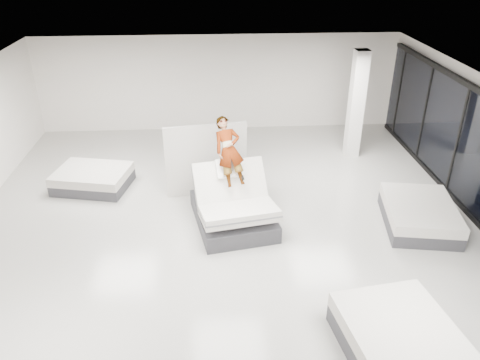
{
  "coord_description": "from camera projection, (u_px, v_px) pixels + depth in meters",
  "views": [
    {
      "loc": [
        -0.27,
        -8.42,
        6.06
      ],
      "look_at": [
        0.36,
        1.13,
        1.0
      ],
      "focal_mm": 35.0,
      "sensor_mm": 36.0,
      "label": 1
    }
  ],
  "objects": [
    {
      "name": "room",
      "position": [
        226.0,
        180.0,
        9.53
      ],
      "size": [
        14.0,
        14.04,
        3.2
      ],
      "color": "#B0AEA6",
      "rests_on": "ground"
    },
    {
      "name": "flat_bed_right_far",
      "position": [
        419.0,
        215.0,
        10.85
      ],
      "size": [
        1.84,
        2.25,
        0.56
      ],
      "color": "#39393E",
      "rests_on": "floor"
    },
    {
      "name": "flat_bed_left_far",
      "position": [
        93.0,
        179.0,
        12.49
      ],
      "size": [
        2.11,
        1.75,
        0.51
      ],
      "color": "#39393E",
      "rests_on": "floor"
    },
    {
      "name": "divider_panel",
      "position": [
        206.0,
        160.0,
        11.9
      ],
      "size": [
        2.08,
        0.41,
        1.9
      ],
      "primitive_type": "cube",
      "rotation": [
        0.0,
        0.0,
        0.15
      ],
      "color": "silver",
      "rests_on": "floor"
    },
    {
      "name": "flat_bed_right_near",
      "position": [
        403.0,
        347.0,
        7.35
      ],
      "size": [
        1.97,
        2.44,
        0.61
      ],
      "color": "#39393E",
      "rests_on": "floor"
    },
    {
      "name": "hero_bed",
      "position": [
        233.0,
        207.0,
        10.83
      ],
      "size": [
        2.06,
        2.49,
        1.49
      ],
      "color": "#39393E",
      "rests_on": "floor"
    },
    {
      "name": "column",
      "position": [
        356.0,
        105.0,
        13.73
      ],
      "size": [
        0.4,
        0.4,
        3.2
      ],
      "primitive_type": "cube",
      "color": "white",
      "rests_on": "floor"
    },
    {
      "name": "person",
      "position": [
        229.0,
        165.0,
        10.69
      ],
      "size": [
        0.87,
        1.67,
        1.15
      ],
      "primitive_type": "imported",
      "rotation": [
        1.04,
        0.0,
        0.19
      ],
      "color": "slate",
      "rests_on": "hero_bed"
    },
    {
      "name": "remote",
      "position": [
        243.0,
        178.0,
        10.52
      ],
      "size": [
        0.08,
        0.15,
        0.08
      ],
      "primitive_type": "cube",
      "rotation": [
        0.35,
        0.0,
        0.19
      ],
      "color": "black",
      "rests_on": "person"
    }
  ]
}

